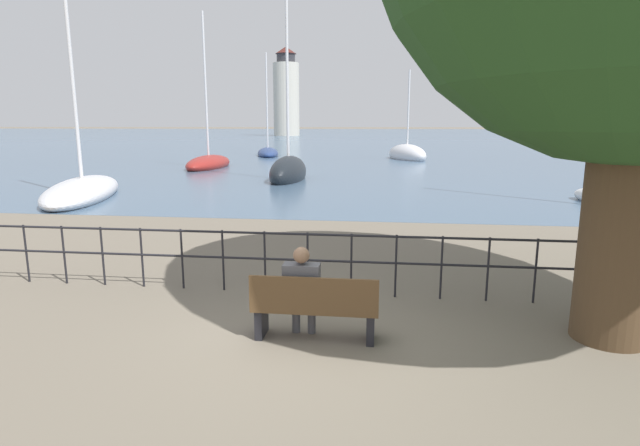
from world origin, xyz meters
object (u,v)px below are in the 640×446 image
seated_person_left (302,288)px  sailboat_0 (83,190)px  park_bench (315,309)px  sailboat_1 (209,163)px  sailboat_4 (288,172)px  sailboat_2 (268,153)px  harbor_lighthouse (286,95)px  sailboat_5 (407,155)px

seated_person_left → sailboat_0: (-10.64, 11.95, -0.42)m
park_bench → sailboat_1: (-10.52, 25.68, -0.14)m
sailboat_4 → sailboat_2: bearing=106.6°
seated_person_left → sailboat_2: size_ratio=0.13×
sailboat_0 → sailboat_1: sailboat_0 is taller
sailboat_1 → harbor_lighthouse: bearing=96.9°
sailboat_1 → park_bench: bearing=-68.5°
park_bench → sailboat_2: size_ratio=0.18×
sailboat_0 → harbor_lighthouse: bearing=76.7°
sailboat_2 → sailboat_4: size_ratio=0.92×
sailboat_2 → sailboat_5: bearing=-30.1°
seated_person_left → sailboat_0: sailboat_0 is taller
harbor_lighthouse → seated_person_left: bearing=-79.1°
seated_person_left → harbor_lighthouse: size_ratio=0.06×
sailboat_4 → park_bench: bearing=-77.6°
seated_person_left → sailboat_4: sailboat_4 is taller
sailboat_4 → sailboat_5: (6.72, 16.21, -0.03)m
sailboat_0 → sailboat_1: bearing=68.9°
sailboat_0 → sailboat_1: 13.66m
harbor_lighthouse → sailboat_1: bearing=-82.3°
seated_person_left → harbor_lighthouse: 120.99m
sailboat_1 → sailboat_2: (0.95, 13.13, -0.03)m
sailboat_0 → sailboat_2: size_ratio=1.21×
seated_person_left → sailboat_1: bearing=112.0°
sailboat_0 → harbor_lighthouse: harbor_lighthouse is taller
sailboat_2 → seated_person_left: bearing=-90.0°
park_bench → seated_person_left: size_ratio=1.33×
seated_person_left → sailboat_2: bearing=103.6°
park_bench → sailboat_2: bearing=103.8°
park_bench → sailboat_4: 19.35m
park_bench → sailboat_4: size_ratio=0.16×
sailboat_0 → sailboat_2: 26.82m
sailboat_1 → sailboat_4: (6.60, -6.73, 0.12)m
sailboat_0 → sailboat_5: sailboat_0 is taller
park_bench → sailboat_1: 27.75m
sailboat_1 → sailboat_2: size_ratio=1.08×
park_bench → sailboat_1: size_ratio=0.16×
park_bench → sailboat_0: (-10.82, 12.03, -0.16)m
seated_person_left → sailboat_0: size_ratio=0.11×
sailboat_2 → park_bench: bearing=-89.8°
sailboat_1 → sailboat_0: bearing=-92.1°
seated_person_left → sailboat_1: sailboat_1 is taller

